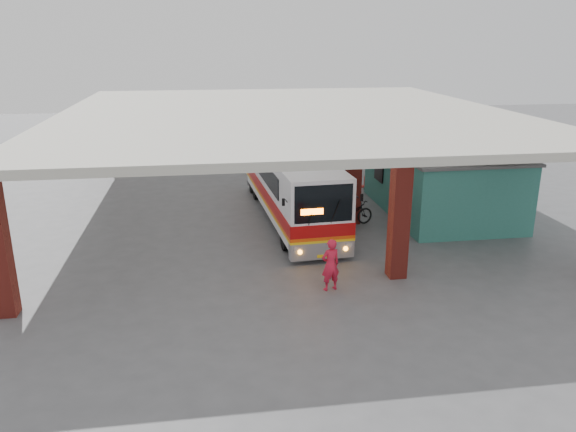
% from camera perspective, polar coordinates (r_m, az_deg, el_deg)
% --- Properties ---
extents(ground, '(90.00, 90.00, 0.00)m').
position_cam_1_polar(ground, '(22.10, 0.94, -3.46)').
color(ground, '#515154').
rests_on(ground, ground).
extents(brick_columns, '(20.10, 21.60, 4.35)m').
position_cam_1_polar(brick_columns, '(26.42, 2.25, 5.01)').
color(brick_columns, maroon).
rests_on(brick_columns, ground).
extents(canopy_roof, '(21.00, 23.00, 0.30)m').
position_cam_1_polar(canopy_roof, '(27.33, -0.23, 10.40)').
color(canopy_roof, beige).
rests_on(canopy_roof, brick_columns).
extents(shop_building, '(5.20, 8.20, 3.11)m').
position_cam_1_polar(shop_building, '(27.42, 15.21, 3.55)').
color(shop_building, '#2E7466').
rests_on(shop_building, ground).
extents(coach_bus, '(3.12, 11.73, 3.38)m').
position_cam_1_polar(coach_bus, '(25.53, 0.20, 3.43)').
color(coach_bus, white).
rests_on(coach_bus, ground).
extents(motorcycle, '(2.32, 1.39, 1.15)m').
position_cam_1_polar(motorcycle, '(24.84, 6.40, 0.26)').
color(motorcycle, black).
rests_on(motorcycle, ground).
extents(pedestrian, '(0.74, 0.58, 1.77)m').
position_cam_1_polar(pedestrian, '(18.44, 4.34, -4.97)').
color(pedestrian, red).
rests_on(pedestrian, ground).
extents(red_chair, '(0.38, 0.38, 0.72)m').
position_cam_1_polar(red_chair, '(30.93, 7.70, 3.23)').
color(red_chair, '#AC1912').
rests_on(red_chair, ground).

